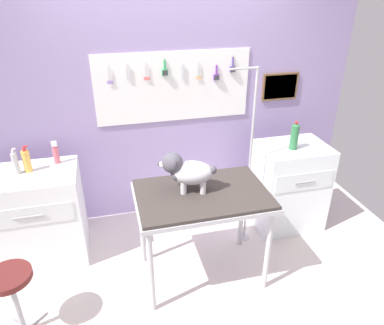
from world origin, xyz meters
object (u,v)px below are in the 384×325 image
Objects in this scene: dog at (187,171)px; cabinet_right at (289,186)px; soda_bottle at (294,136)px; stool at (11,287)px; shampoo_bottle at (27,161)px; grooming_table at (202,201)px; counter_left at (38,216)px; grooming_arm at (249,168)px.

dog reaches higher than cabinet_right.
cabinet_right is 0.59m from soda_bottle.
soda_bottle is (2.48, 0.72, 0.57)m from stool.
stool is 2.40× the size of shampoo_bottle.
grooming_table is 1.19× the size of cabinet_right.
shampoo_bottle is (0.01, 0.05, 0.54)m from counter_left.
grooming_table is 1.50m from stool.
grooming_table reaches higher than stool.
counter_left is (-1.93, 0.24, -0.37)m from grooming_arm.
soda_bottle is at bearing 10.95° from grooming_arm.
shampoo_bottle reaches higher than grooming_table.
grooming_table is at bearing -154.38° from cabinet_right.
shampoo_bottle is at bearing 85.53° from stool.
cabinet_right is (0.53, 0.15, -0.36)m from grooming_arm.
soda_bottle is (2.41, -0.15, 0.59)m from counter_left.
counter_left is 2.46m from cabinet_right.
cabinet_right is at bearing 49.23° from soda_bottle.
grooming_arm is 1.92× the size of cabinet_right.
shampoo_bottle is (-1.92, 0.29, 0.17)m from grooming_arm.
shampoo_bottle is at bearing 171.48° from grooming_arm.
counter_left is at bearing 176.51° from soda_bottle.
grooming_table is 1.24m from cabinet_right.
soda_bottle is at bearing -4.61° from shampoo_bottle.
grooming_table is at bearing -30.51° from dog.
grooming_table is 3.84× the size of soda_bottle.
cabinet_right is at bearing -2.19° from counter_left.
dog is at bearing -159.19° from cabinet_right.
cabinet_right is at bearing 15.48° from grooming_arm.
stool is (-1.45, -0.26, -0.31)m from grooming_table.
soda_bottle reaches higher than cabinet_right.
cabinet_right is at bearing -3.29° from shampoo_bottle.
cabinet_right is at bearing 17.11° from stool.
dog is 0.51× the size of counter_left.
dog is 1.40m from cabinet_right.
counter_left reaches higher than grooming_table.
dog is at bearing -23.29° from counter_left.
grooming_arm reaches higher than cabinet_right.
grooming_table is at bearing -23.90° from counter_left.
soda_bottle is (-0.05, -0.05, 0.58)m from cabinet_right.
stool is at bearing -94.37° from counter_left.
counter_left is at bearing 172.87° from grooming_arm.
soda_bottle is at bearing 19.22° from dog.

